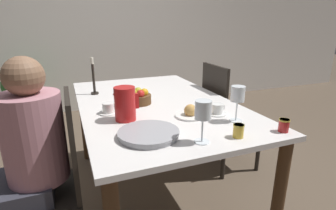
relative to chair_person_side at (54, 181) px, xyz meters
The scene contains 18 objects.
ground_plane 0.94m from the chair_person_side, 27.28° to the left, with size 20.00×20.00×0.00m, color brown.
wall_back 2.96m from the chair_person_side, 75.74° to the left, with size 10.00×0.06×2.60m.
dining_table 0.81m from the chair_person_side, 27.28° to the left, with size 1.05×1.69×0.77m.
chair_person_side is the anchor object (origin of this frame).
chair_opposite 1.50m from the chair_person_side, 20.14° to the left, with size 0.42×0.42×0.97m.
person_seated 0.21m from the chair_person_side, 169.18° to the left, with size 0.39×0.41×1.17m.
red_pitcher 0.56m from the chair_person_side, 10.73° to the left, with size 0.15×0.12×0.20m.
wine_glass_water 1.11m from the chair_person_side, ahead, with size 0.08×0.08×0.21m.
wine_glass_juice 0.88m from the chair_person_side, 26.66° to the right, with size 0.08×0.08×0.21m.
teacup_near_person 1.02m from the chair_person_side, ahead, with size 0.12×0.12×0.07m.
teacup_across 0.51m from the chair_person_side, 33.87° to the left, with size 0.12×0.12×0.07m.
serving_tray 0.59m from the chair_person_side, 21.89° to the right, with size 0.31×0.31×0.03m.
bread_plate 0.85m from the chair_person_side, ahead, with size 0.19×0.19×0.08m.
jam_jar_amber 1.26m from the chair_person_side, 18.82° to the right, with size 0.06×0.06×0.07m.
jam_jar_red 1.01m from the chair_person_side, 22.34° to the right, with size 0.06×0.06×0.07m.
fruit_bowl 0.75m from the chair_person_side, 31.60° to the left, with size 0.17×0.17×0.11m.
candlestick_tall 0.89m from the chair_person_side, 66.34° to the left, with size 0.06×0.06×0.29m.
potted_plant 2.40m from the chair_person_side, 100.11° to the left, with size 0.46×0.46×0.77m.
Camera 1 is at (-0.58, -1.72, 1.32)m, focal length 28.00 mm.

